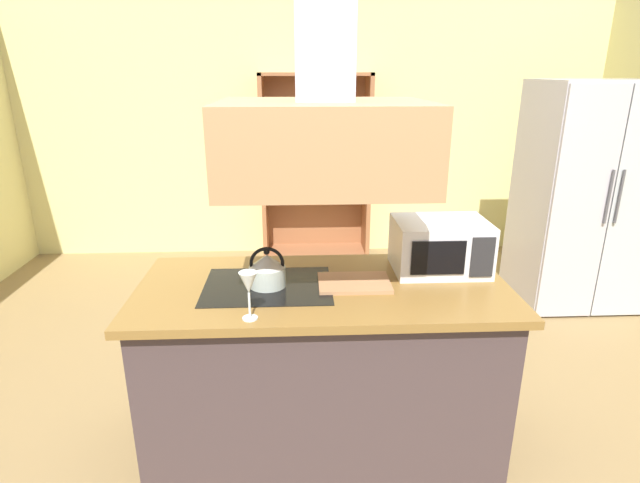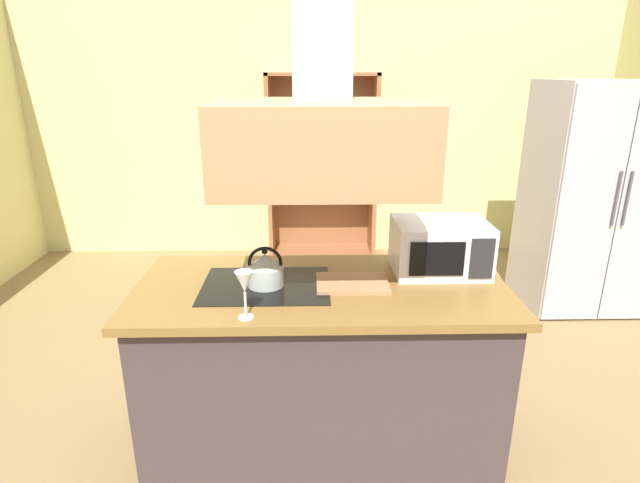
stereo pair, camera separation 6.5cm
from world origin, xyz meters
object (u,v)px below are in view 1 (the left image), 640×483
kettle (267,270)px  wine_glass_on_counter (248,285)px  refrigerator (583,196)px  dish_cabinet (315,179)px  microwave (440,246)px  cutting_board (354,283)px

kettle → wine_glass_on_counter: bearing=-99.6°
refrigerator → kettle: bearing=-145.8°
dish_cabinet → microwave: (0.53, -2.69, 0.21)m
kettle → wine_glass_on_counter: 0.34m
cutting_board → wine_glass_on_counter: (-0.47, -0.33, 0.14)m
kettle → microwave: bearing=10.9°
microwave → refrigerator: bearing=43.2°
refrigerator → kettle: refrigerator is taller
refrigerator → dish_cabinet: dish_cabinet is taller
refrigerator → dish_cabinet: (-2.13, 1.19, -0.08)m
dish_cabinet → wine_glass_on_counter: size_ratio=8.98×
cutting_board → wine_glass_on_counter: 0.59m
dish_cabinet → kettle: 2.88m
refrigerator → microwave: (-1.60, -1.50, 0.13)m
microwave → kettle: bearing=-169.1°
kettle → cutting_board: kettle is taller
refrigerator → microwave: refrigerator is taller
kettle → wine_glass_on_counter: (-0.06, -0.33, 0.07)m
kettle → cutting_board: (0.41, -0.00, -0.07)m
microwave → wine_glass_on_counter: size_ratio=2.23×
wine_glass_on_counter → refrigerator: bearing=38.5°
cutting_board → microwave: microwave is taller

